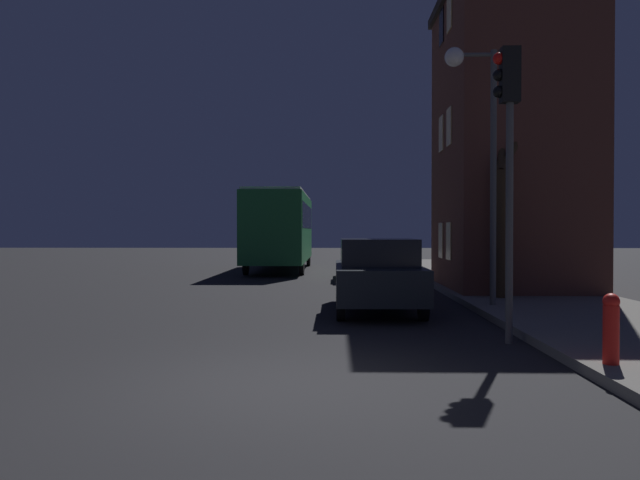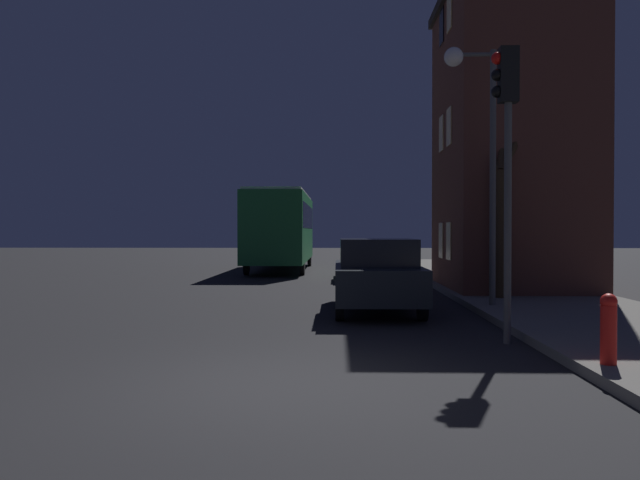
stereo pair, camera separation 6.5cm
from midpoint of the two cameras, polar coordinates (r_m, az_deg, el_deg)
name	(u,v)px [view 2 (the right image)]	position (r m, az deg, el deg)	size (l,w,h in m)	color
ground_plane	(263,386)	(7.64, -4.98, -13.17)	(120.00, 120.00, 0.00)	black
brick_building	(510,138)	(19.97, 17.05, 8.93)	(4.11, 5.67, 9.01)	brown
streetlamp	(476,124)	(14.93, 14.20, 10.28)	(1.19, 0.44, 5.90)	#4C4C4C
traffic_light	(506,133)	(10.74, 16.83, 9.35)	(0.43, 0.24, 4.84)	#4C4C4C
bare_tree	(502,209)	(16.65, 16.44, 2.73)	(1.20, 1.09, 4.56)	#382819
bus	(281,225)	(29.40, -3.48, 1.40)	(2.55, 10.30, 3.59)	#1E6B33
car_near_lane	(377,274)	(14.30, 5.32, -3.10)	(1.87, 4.59, 1.67)	black
car_mid_lane	(366,258)	(24.04, 4.27, -1.63)	(1.84, 4.35, 1.54)	#B7BABF
fire_hydrant	(609,327)	(8.81, 25.07, -7.22)	(0.21, 0.21, 0.91)	red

